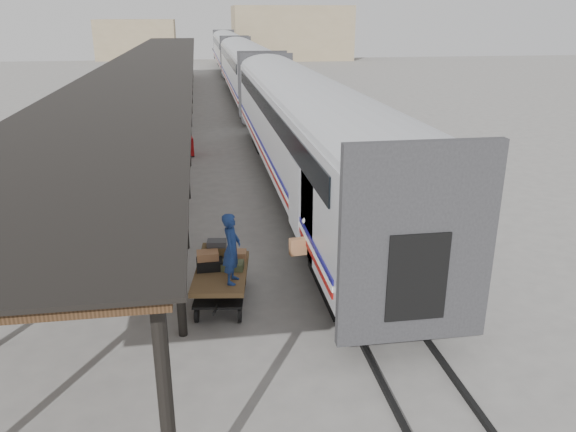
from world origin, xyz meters
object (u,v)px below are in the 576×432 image
(baggage_cart, at_px, (221,278))
(porter, at_px, (232,248))
(pedestrian, at_px, (147,153))
(luggage_tug, at_px, (183,144))

(baggage_cart, xyz_separation_m, porter, (0.25, -0.65, 1.06))
(porter, height_order, pedestrian, porter)
(luggage_tug, bearing_deg, baggage_cart, -92.62)
(luggage_tug, distance_m, pedestrian, 3.18)
(baggage_cart, relative_size, porter, 1.51)
(baggage_cart, distance_m, luggage_tug, 15.96)
(luggage_tug, distance_m, porter, 16.66)
(baggage_cart, bearing_deg, luggage_tug, 102.32)
(baggage_cart, relative_size, pedestrian, 1.55)
(porter, relative_size, pedestrian, 1.03)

